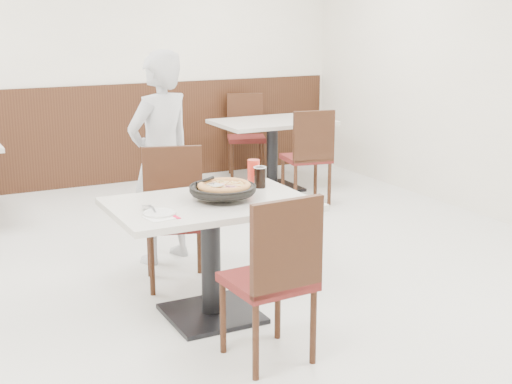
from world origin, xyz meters
name	(u,v)px	position (x,y,z in m)	size (l,w,h in m)	color
floor	(219,291)	(0.00, 0.00, 0.00)	(7.00, 7.00, 0.00)	#B7B7B3
wall_back	(83,57)	(0.00, 3.50, 1.40)	(6.00, 0.04, 2.80)	beige
wainscot_back	(88,136)	(0.00, 3.48, 0.55)	(5.90, 0.03, 1.10)	black
main_table	(211,260)	(-0.21, -0.35, 0.38)	(1.20, 0.80, 0.75)	beige
chair_near	(268,277)	(-0.16, -1.01, 0.47)	(0.42, 0.42, 0.95)	black
chair_far	(176,219)	(-0.20, 0.27, 0.47)	(0.42, 0.42, 0.95)	black
trivet	(221,196)	(-0.12, -0.33, 0.77)	(0.11, 0.11, 0.04)	black
pizza_pan	(223,193)	(-0.13, -0.36, 0.79)	(0.38, 0.38, 0.01)	black
pizza	(224,189)	(-0.10, -0.32, 0.81)	(0.31, 0.31, 0.02)	tan
pizza_server	(215,185)	(-0.17, -0.34, 0.84)	(0.08, 0.10, 0.00)	white
napkin	(160,217)	(-0.60, -0.56, 0.75)	(0.15, 0.15, 0.00)	silver
side_plate	(159,213)	(-0.59, -0.50, 0.76)	(0.18, 0.18, 0.01)	silver
fork	(154,210)	(-0.60, -0.44, 0.77)	(0.01, 0.14, 0.00)	white
cola_glass	(260,178)	(0.22, -0.18, 0.81)	(0.08, 0.08, 0.13)	black
red_cup	(254,172)	(0.24, -0.06, 0.83)	(0.08, 0.08, 0.16)	red
diner_person	(161,158)	(-0.11, 0.80, 0.80)	(0.58, 0.38, 1.60)	silver
bg_table_right	(272,155)	(1.71, 2.43, 0.38)	(1.20, 0.80, 0.75)	beige
bg_chair_right_near	(306,156)	(1.75, 1.78, 0.47)	(0.42, 0.42, 0.95)	black
bg_chair_right_far	(246,136)	(1.74, 3.10, 0.47)	(0.42, 0.42, 0.95)	black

